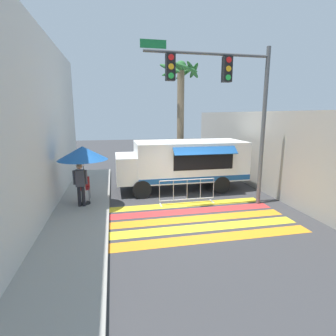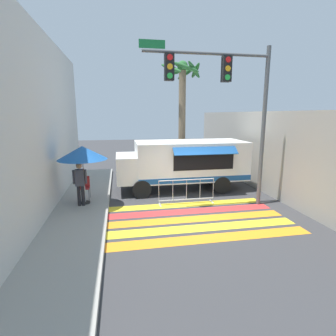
{
  "view_description": "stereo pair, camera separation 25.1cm",
  "coord_description": "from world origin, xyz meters",
  "px_view_note": "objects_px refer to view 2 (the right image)",
  "views": [
    {
      "loc": [
        -2.85,
        -9.06,
        3.65
      ],
      "look_at": [
        -0.5,
        2.13,
        1.31
      ],
      "focal_mm": 28.0,
      "sensor_mm": 36.0,
      "label": 1
    },
    {
      "loc": [
        -2.61,
        -9.11,
        3.65
      ],
      "look_at": [
        -0.5,
        2.13,
        1.31
      ],
      "focal_mm": 28.0,
      "sensor_mm": 36.0,
      "label": 2
    }
  ],
  "objects_px": {
    "food_truck": "(181,161)",
    "folding_chair": "(84,185)",
    "vendor_person": "(80,182)",
    "palm_tree": "(182,100)",
    "patio_umbrella": "(82,153)",
    "traffic_signal_pole": "(227,92)",
    "barricade_front": "(187,192)"
  },
  "relations": [
    {
      "from": "vendor_person",
      "to": "food_truck",
      "type": "bearing_deg",
      "value": 33.62
    },
    {
      "from": "folding_chair",
      "to": "patio_umbrella",
      "type": "bearing_deg",
      "value": -99.6
    },
    {
      "from": "patio_umbrella",
      "to": "folding_chair",
      "type": "height_order",
      "value": "patio_umbrella"
    },
    {
      "from": "traffic_signal_pole",
      "to": "folding_chair",
      "type": "relative_size",
      "value": 6.5
    },
    {
      "from": "food_truck",
      "to": "traffic_signal_pole",
      "type": "bearing_deg",
      "value": -68.73
    },
    {
      "from": "patio_umbrella",
      "to": "vendor_person",
      "type": "bearing_deg",
      "value": -115.45
    },
    {
      "from": "folding_chair",
      "to": "palm_tree",
      "type": "bearing_deg",
      "value": 18.33
    },
    {
      "from": "traffic_signal_pole",
      "to": "barricade_front",
      "type": "distance_m",
      "value": 4.2
    },
    {
      "from": "traffic_signal_pole",
      "to": "barricade_front",
      "type": "bearing_deg",
      "value": 155.68
    },
    {
      "from": "folding_chair",
      "to": "barricade_front",
      "type": "distance_m",
      "value": 4.29
    },
    {
      "from": "traffic_signal_pole",
      "to": "vendor_person",
      "type": "xyz_separation_m",
      "value": [
        -5.53,
        0.69,
        -3.33
      ]
    },
    {
      "from": "barricade_front",
      "to": "palm_tree",
      "type": "relative_size",
      "value": 0.36
    },
    {
      "from": "folding_chair",
      "to": "vendor_person",
      "type": "relative_size",
      "value": 0.56
    },
    {
      "from": "palm_tree",
      "to": "folding_chair",
      "type": "bearing_deg",
      "value": -142.17
    },
    {
      "from": "traffic_signal_pole",
      "to": "folding_chair",
      "type": "height_order",
      "value": "traffic_signal_pole"
    },
    {
      "from": "food_truck",
      "to": "palm_tree",
      "type": "bearing_deg",
      "value": 75.49
    },
    {
      "from": "traffic_signal_pole",
      "to": "palm_tree",
      "type": "bearing_deg",
      "value": 93.68
    },
    {
      "from": "patio_umbrella",
      "to": "vendor_person",
      "type": "relative_size",
      "value": 1.36
    },
    {
      "from": "patio_umbrella",
      "to": "palm_tree",
      "type": "xyz_separation_m",
      "value": [
        5.05,
        4.62,
        2.28
      ]
    },
    {
      "from": "folding_chair",
      "to": "vendor_person",
      "type": "bearing_deg",
      "value": -110.34
    },
    {
      "from": "folding_chair",
      "to": "barricade_front",
      "type": "height_order",
      "value": "folding_chair"
    },
    {
      "from": "food_truck",
      "to": "patio_umbrella",
      "type": "xyz_separation_m",
      "value": [
        -4.33,
        -1.83,
        0.8
      ]
    },
    {
      "from": "traffic_signal_pole",
      "to": "folding_chair",
      "type": "xyz_separation_m",
      "value": [
        -5.51,
        1.55,
        -3.72
      ]
    },
    {
      "from": "food_truck",
      "to": "barricade_front",
      "type": "xyz_separation_m",
      "value": [
        -0.25,
        -2.17,
        -0.87
      ]
    },
    {
      "from": "food_truck",
      "to": "vendor_person",
      "type": "distance_m",
      "value": 4.92
    },
    {
      "from": "traffic_signal_pole",
      "to": "patio_umbrella",
      "type": "height_order",
      "value": "traffic_signal_pole"
    },
    {
      "from": "food_truck",
      "to": "folding_chair",
      "type": "height_order",
      "value": "food_truck"
    },
    {
      "from": "patio_umbrella",
      "to": "vendor_person",
      "type": "height_order",
      "value": "patio_umbrella"
    },
    {
      "from": "traffic_signal_pole",
      "to": "patio_umbrella",
      "type": "bearing_deg",
      "value": 170.16
    },
    {
      "from": "folding_chair",
      "to": "traffic_signal_pole",
      "type": "bearing_deg",
      "value": -35.21
    },
    {
      "from": "vendor_person",
      "to": "palm_tree",
      "type": "distance_m",
      "value": 7.85
    },
    {
      "from": "food_truck",
      "to": "vendor_person",
      "type": "relative_size",
      "value": 3.67
    }
  ]
}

